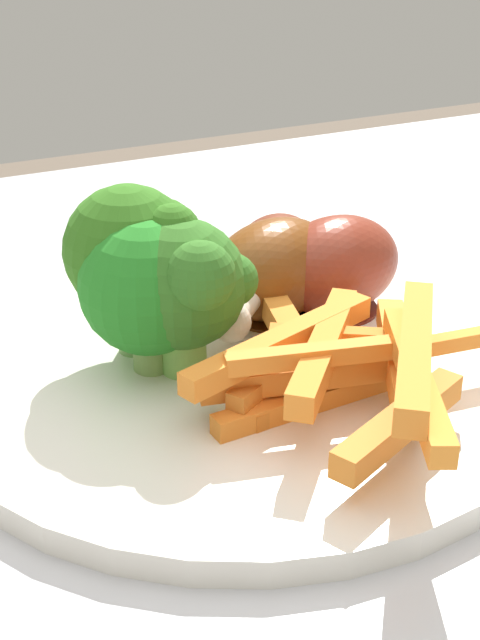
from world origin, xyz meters
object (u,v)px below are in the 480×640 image
object	(u,v)px
chicken_drumstick_extra	(270,272)
broccoli_floret_front	(132,249)
dinner_plate	(240,369)
carrot_fries_pile	(349,364)
chicken_drumstick_far	(274,265)
chicken_drumstick_near	(329,268)
dining_table	(185,576)
broccoli_floret_back	(193,284)
broccoli_floret_middle	(152,283)

from	to	relation	value
chicken_drumstick_extra	broccoli_floret_front	bearing A→B (deg)	-177.62
dinner_plate	chicken_drumstick_extra	bearing A→B (deg)	44.68
carrot_fries_pile	chicken_drumstick_far	xyz separation A→B (m)	(0.02, 0.10, 0.00)
carrot_fries_pile	chicken_drumstick_near	xyz separation A→B (m)	(0.04, 0.09, 0.00)
dining_table	broccoli_floret_front	xyz separation A→B (m)	(-0.01, 0.02, 0.18)
chicken_drumstick_near	chicken_drumstick_extra	size ratio (longest dim) A/B	1.04
broccoli_floret_front	broccoli_floret_back	bearing A→B (deg)	-62.39
dinner_plate	carrot_fries_pile	xyz separation A→B (m)	(0.02, -0.06, 0.03)
broccoli_floret_middle	broccoli_floret_back	world-z (taller)	same
broccoli_floret_back	chicken_drumstick_extra	bearing A→B (deg)	31.00
dinner_plate	chicken_drumstick_near	bearing A→B (deg)	21.27
broccoli_floret_middle	chicken_drumstick_near	world-z (taller)	broccoli_floret_middle
carrot_fries_pile	chicken_drumstick_far	distance (m)	0.11
broccoli_floret_middle	broccoli_floret_front	bearing A→B (deg)	96.69
broccoli_floret_front	carrot_fries_pile	world-z (taller)	broccoli_floret_front
broccoli_floret_front	broccoli_floret_middle	distance (m)	0.02
dining_table	broccoli_floret_back	xyz separation A→B (m)	(0.00, -0.01, 0.18)
dinner_plate	broccoli_floret_back	world-z (taller)	broccoli_floret_back
carrot_fries_pile	dinner_plate	bearing A→B (deg)	108.75
chicken_drumstick_far	broccoli_floret_back	bearing A→B (deg)	-145.23
dinner_plate	chicken_drumstick_far	size ratio (longest dim) A/B	2.79
broccoli_floret_back	chicken_drumstick_extra	xyz separation A→B (m)	(0.06, 0.03, -0.02)
dining_table	dinner_plate	xyz separation A→B (m)	(0.03, -0.01, 0.13)
broccoli_floret_back	chicken_drumstick_near	xyz separation A→B (m)	(0.09, 0.03, -0.02)
broccoli_floret_front	chicken_drumstick_extra	xyz separation A→B (m)	(0.07, 0.00, -0.03)
dining_table	chicken_drumstick_extra	distance (m)	0.17
chicken_drumstick_extra	carrot_fries_pile	bearing A→B (deg)	-97.96
broccoli_floret_middle	carrot_fries_pile	world-z (taller)	broccoli_floret_middle
dinner_plate	broccoli_floret_middle	bearing A→B (deg)	162.65
chicken_drumstick_extra	chicken_drumstick_near	bearing A→B (deg)	-16.02
dining_table	chicken_drumstick_far	distance (m)	0.17
broccoli_floret_middle	chicken_drumstick_near	distance (m)	0.10
dinner_plate	chicken_drumstick_far	distance (m)	0.07
carrot_fries_pile	chicken_drumstick_near	distance (m)	0.10
broccoli_floret_middle	carrot_fries_pile	distance (m)	0.10
chicken_drumstick_far	carrot_fries_pile	bearing A→B (deg)	-101.57
chicken_drumstick_far	chicken_drumstick_extra	distance (m)	0.01
broccoli_floret_middle	broccoli_floret_back	distance (m)	0.02
dining_table	chicken_drumstick_near	bearing A→B (deg)	9.34
broccoli_floret_front	broccoli_floret_middle	xyz separation A→B (m)	(0.00, -0.02, -0.01)
dining_table	broccoli_floret_front	size ratio (longest dim) A/B	12.87
broccoli_floret_front	broccoli_floret_back	xyz separation A→B (m)	(0.02, -0.03, -0.01)
carrot_fries_pile	broccoli_floret_front	bearing A→B (deg)	123.74
broccoli_floret_front	broccoli_floret_back	distance (m)	0.04
dining_table	broccoli_floret_back	size ratio (longest dim) A/B	14.51
broccoli_floret_front	chicken_drumstick_extra	distance (m)	0.08
broccoli_floret_middle	chicken_drumstick_near	bearing A→B (deg)	7.23
broccoli_floret_back	dining_table	bearing A→B (deg)	112.42
chicken_drumstick_near	carrot_fries_pile	bearing A→B (deg)	-116.75
broccoli_floret_back	carrot_fries_pile	bearing A→B (deg)	-53.32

